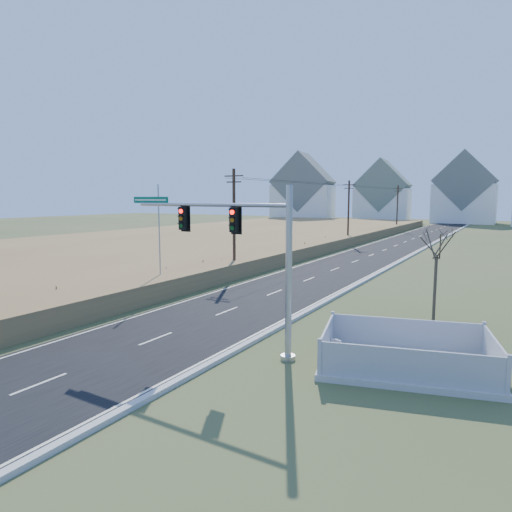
% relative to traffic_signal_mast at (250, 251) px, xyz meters
% --- Properties ---
extents(ground, '(260.00, 260.00, 0.00)m').
position_rel_traffic_signal_mast_xyz_m(ground, '(-4.64, 1.23, -4.37)').
color(ground, '#3C4A24').
rests_on(ground, ground).
extents(road, '(8.00, 180.00, 0.06)m').
position_rel_traffic_signal_mast_xyz_m(road, '(-4.64, 51.23, -4.34)').
color(road, black).
rests_on(road, ground).
extents(curb, '(0.30, 180.00, 0.18)m').
position_rel_traffic_signal_mast_xyz_m(curb, '(-0.49, 51.23, -4.28)').
color(curb, '#B2AFA8').
rests_on(curb, ground).
extents(reed_marsh, '(38.00, 110.00, 1.30)m').
position_rel_traffic_signal_mast_xyz_m(reed_marsh, '(-28.64, 41.23, -3.72)').
color(reed_marsh, '#9A7845').
rests_on(reed_marsh, ground).
extents(utility_pole_near, '(1.80, 0.26, 9.00)m').
position_rel_traffic_signal_mast_xyz_m(utility_pole_near, '(-11.14, 16.23, 0.31)').
color(utility_pole_near, '#422D1E').
rests_on(utility_pole_near, ground).
extents(utility_pole_mid, '(1.80, 0.26, 9.00)m').
position_rel_traffic_signal_mast_xyz_m(utility_pole_mid, '(-11.14, 46.23, 0.31)').
color(utility_pole_mid, '#422D1E').
rests_on(utility_pole_mid, ground).
extents(utility_pole_far, '(1.80, 0.26, 9.00)m').
position_rel_traffic_signal_mast_xyz_m(utility_pole_far, '(-11.14, 76.23, 0.31)').
color(utility_pole_far, '#422D1E').
rests_on(utility_pole_far, ground).
extents(condo_nw, '(17.69, 13.38, 19.05)m').
position_rel_traffic_signal_mast_xyz_m(condo_nw, '(-42.64, 101.23, 3.33)').
color(condo_nw, white).
rests_on(condo_nw, ground).
extents(condo_nnw, '(14.93, 11.17, 17.03)m').
position_rel_traffic_signal_mast_xyz_m(condo_nnw, '(-22.64, 109.23, 2.57)').
color(condo_nnw, white).
rests_on(condo_nnw, ground).
extents(condo_n, '(15.27, 10.20, 18.54)m').
position_rel_traffic_signal_mast_xyz_m(condo_n, '(-2.64, 113.23, 3.24)').
color(condo_n, white).
rests_on(condo_n, ground).
extents(traffic_signal_mast, '(8.92, 0.70, 7.10)m').
position_rel_traffic_signal_mast_xyz_m(traffic_signal_mast, '(0.00, 0.00, 0.00)').
color(traffic_signal_mast, '#9EA0A5').
rests_on(traffic_signal_mast, ground).
extents(fence_enclosure, '(7.29, 5.80, 1.47)m').
position_rel_traffic_signal_mast_xyz_m(fence_enclosure, '(6.27, 1.29, -4.08)').
color(fence_enclosure, '#B7B5AD').
rests_on(fence_enclosure, ground).
extents(open_sign, '(0.52, 0.25, 0.66)m').
position_rel_traffic_signal_mast_xyz_m(open_sign, '(3.36, 1.45, -4.02)').
color(open_sign, white).
rests_on(open_sign, ground).
extents(flagpole, '(0.34, 0.34, 7.50)m').
position_rel_traffic_signal_mast_xyz_m(flagpole, '(-11.64, 7.46, -1.38)').
color(flagpole, '#B7B5AD').
rests_on(flagpole, ground).
extents(bare_tree, '(2.02, 2.02, 5.34)m').
position_rel_traffic_signal_mast_xyz_m(bare_tree, '(6.09, 9.06, -0.06)').
color(bare_tree, '#4C3F33').
rests_on(bare_tree, ground).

